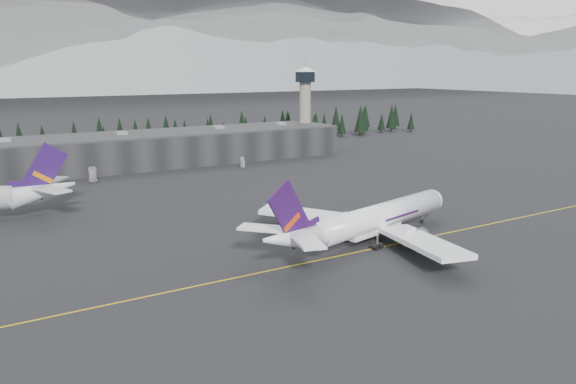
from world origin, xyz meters
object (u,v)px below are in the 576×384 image
jet_main (366,221)px  gse_vehicle_a (93,180)px  terminal (148,149)px  control_tower (305,99)px  gse_vehicle_b (243,166)px

jet_main → gse_vehicle_a: 104.85m
terminal → jet_main: bearing=-86.0°
control_tower → gse_vehicle_a: 107.87m
control_tower → gse_vehicle_b: size_ratio=8.76×
terminal → gse_vehicle_b: terminal is taller
control_tower → gse_vehicle_a: size_ratio=6.86×
jet_main → gse_vehicle_b: 100.19m
control_tower → terminal: bearing=-177.7°
jet_main → gse_vehicle_a: (-35.47, 98.58, -4.18)m
jet_main → gse_vehicle_b: jet_main is taller
terminal → jet_main: (8.64, -123.06, -1.36)m
control_tower → gse_vehicle_a: (-101.83, -27.48, -22.64)m
gse_vehicle_a → terminal: bearing=44.8°
control_tower → jet_main: (-66.36, -126.06, -18.46)m
gse_vehicle_b → jet_main: bearing=-26.2°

